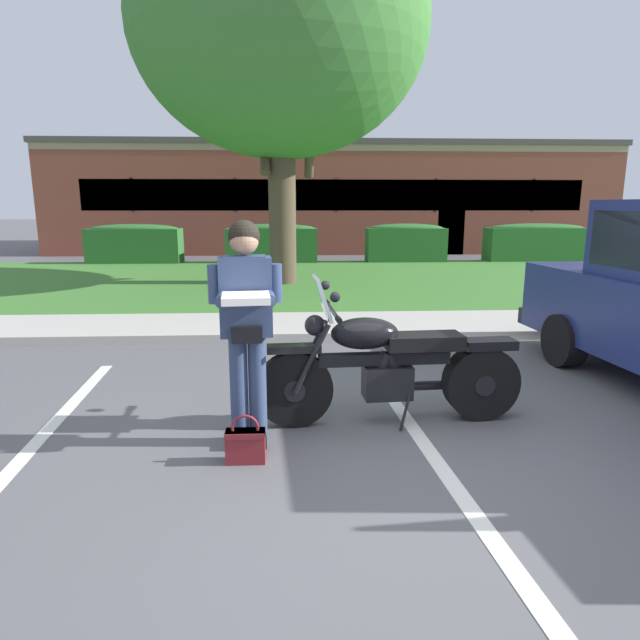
{
  "coord_description": "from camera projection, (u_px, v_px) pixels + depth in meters",
  "views": [
    {
      "loc": [
        -0.66,
        -3.61,
        1.81
      ],
      "look_at": [
        -0.44,
        0.84,
        0.85
      ],
      "focal_mm": 30.09,
      "sensor_mm": 36.0,
      "label": 1
    }
  ],
  "objects": [
    {
      "name": "curb_strip",
      "position": [
        342.0,
        336.0,
        7.3
      ],
      "size": [
        60.0,
        0.2,
        0.12
      ],
      "primitive_type": "cube",
      "color": "#B7B2A8",
      "rests_on": "ground"
    },
    {
      "name": "shade_tree",
      "position": [
        280.0,
        29.0,
        11.24
      ],
      "size": [
        6.26,
        6.26,
        8.12
      ],
      "color": "#4C3D2D",
      "rests_on": "ground"
    },
    {
      "name": "grass_lawn",
      "position": [
        320.0,
        280.0,
        13.03
      ],
      "size": [
        60.0,
        8.51,
        0.06
      ],
      "primitive_type": "cube",
      "color": "#3D752D",
      "rests_on": "ground"
    },
    {
      "name": "handbag",
      "position": [
        245.0,
        443.0,
        3.82
      ],
      "size": [
        0.28,
        0.13,
        0.36
      ],
      "color": "maroon",
      "rests_on": "ground"
    },
    {
      "name": "rider_person",
      "position": [
        246.0,
        316.0,
        3.93
      ],
      "size": [
        0.53,
        0.6,
        1.7
      ],
      "color": "black",
      "rests_on": "ground"
    },
    {
      "name": "hedge_center_right",
      "position": [
        406.0,
        242.0,
        17.04
      ],
      "size": [
        2.48,
        0.9,
        1.24
      ],
      "color": "#286028",
      "rests_on": "ground"
    },
    {
      "name": "hedge_center_left",
      "position": [
        272.0,
        243.0,
        16.83
      ],
      "size": [
        2.82,
        0.9,
        1.24
      ],
      "color": "#286028",
      "rests_on": "ground"
    },
    {
      "name": "stall_stripe_0",
      "position": [
        28.0,
        452.0,
        4.0
      ],
      "size": [
        0.42,
        4.4,
        0.01
      ],
      "primitive_type": "cube",
      "rotation": [
        0.0,
        0.0,
        0.07
      ],
      "color": "silver",
      "rests_on": "ground"
    },
    {
      "name": "concrete_walk",
      "position": [
        337.0,
        324.0,
        8.14
      ],
      "size": [
        60.0,
        1.5,
        0.08
      ],
      "primitive_type": "cube",
      "color": "#B7B2A8",
      "rests_on": "ground"
    },
    {
      "name": "brick_building",
      "position": [
        328.0,
        199.0,
        23.67
      ],
      "size": [
        21.57,
        8.96,
        4.14
      ],
      "color": "brown",
      "rests_on": "ground"
    },
    {
      "name": "hedge_right",
      "position": [
        536.0,
        242.0,
        17.25
      ],
      "size": [
        3.2,
        0.9,
        1.24
      ],
      "color": "#286028",
      "rests_on": "ground"
    },
    {
      "name": "stall_stripe_1",
      "position": [
        424.0,
        443.0,
        4.15
      ],
      "size": [
        0.42,
        4.4,
        0.01
      ],
      "primitive_type": "cube",
      "rotation": [
        0.0,
        0.0,
        0.07
      ],
      "color": "silver",
      "rests_on": "ground"
    },
    {
      "name": "motorcycle",
      "position": [
        399.0,
        366.0,
        4.48
      ],
      "size": [
        2.24,
        0.82,
        1.26
      ],
      "color": "black",
      "rests_on": "ground"
    },
    {
      "name": "hedge_left",
      "position": [
        135.0,
        243.0,
        16.62
      ],
      "size": [
        2.83,
        0.9,
        1.24
      ],
      "color": "#286028",
      "rests_on": "ground"
    },
    {
      "name": "ground_plane",
      "position": [
        385.0,
        456.0,
        3.94
      ],
      "size": [
        140.0,
        140.0,
        0.0
      ],
      "primitive_type": "plane",
      "color": "#565659"
    }
  ]
}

